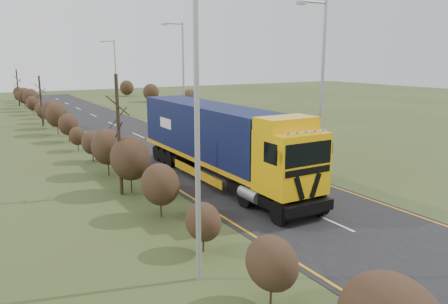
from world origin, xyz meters
The scene contains 14 objects.
ground centered at (0.00, 0.00, 0.00)m, with size 160.00×160.00×0.00m, color #353E1A.
road centered at (0.00, 10.00, 0.01)m, with size 8.00×120.00×0.02m, color black.
layby centered at (6.50, 20.00, 0.01)m, with size 6.00×18.00×0.02m, color #292624.
lane_markings centered at (0.00, 9.69, 0.03)m, with size 7.52×116.00×0.01m.
hedgerow centered at (-6.00, 7.89, 1.62)m, with size 2.24×102.04×6.05m.
lorry centered at (-1.03, 3.69, 2.46)m, with size 3.02×15.53×4.33m.
car_red_hatchback centered at (4.80, 15.12, 0.58)m, with size 1.37×3.42×1.16m, color #9C0711.
car_blue_sedan centered at (8.26, 21.75, 0.71)m, with size 1.51×4.32×1.42m, color #091036.
streetlight_near centered at (4.47, 1.71, 5.47)m, with size 2.09×0.20×9.87m.
streetlight_mid centered at (4.46, 20.12, 5.50)m, with size 2.10×0.20×9.92m.
streetlight_far centered at (4.49, 41.38, 4.98)m, with size 1.92×0.18×9.04m.
left_pole centered at (-7.06, -5.69, 4.80)m, with size 0.16×0.16×9.60m, color #9A9C9F.
speed_sign centered at (4.27, 13.12, 1.67)m, with size 0.66×0.10×2.38m.
warning_board centered at (4.60, 25.12, 1.18)m, with size 0.74×0.11×1.94m.
Camera 1 is at (-12.72, -16.94, 6.82)m, focal length 35.00 mm.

